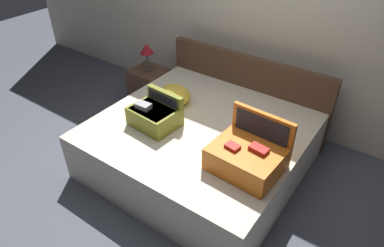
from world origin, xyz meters
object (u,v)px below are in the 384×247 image
(hard_case_medium, at_px, (155,115))
(hard_case_large, at_px, (248,155))
(bed, at_px, (200,146))
(pillow_near_headboard, at_px, (175,94))
(nightstand, at_px, (150,87))
(table_lamp, at_px, (147,50))

(hard_case_medium, bearing_deg, hard_case_large, 2.81)
(bed, height_order, pillow_near_headboard, pillow_near_headboard)
(nightstand, bearing_deg, table_lamp, 0.00)
(hard_case_medium, distance_m, pillow_near_headboard, 0.44)
(pillow_near_headboard, xyz_separation_m, nightstand, (-0.79, 0.46, -0.37))
(bed, xyz_separation_m, pillow_near_headboard, (-0.45, 0.20, 0.35))
(bed, distance_m, nightstand, 1.41)
(hard_case_large, xyz_separation_m, pillow_near_headboard, (-1.10, 0.47, -0.03))
(hard_case_medium, xyz_separation_m, pillow_near_headboard, (-0.09, 0.43, -0.02))
(nightstand, height_order, table_lamp, table_lamp)
(bed, bearing_deg, hard_case_large, -23.08)
(hard_case_medium, relative_size, table_lamp, 1.28)
(hard_case_large, xyz_separation_m, hard_case_medium, (-1.01, 0.04, -0.01))
(pillow_near_headboard, height_order, table_lamp, table_lamp)
(pillow_near_headboard, bearing_deg, hard_case_large, -23.20)
(bed, distance_m, hard_case_medium, 0.57)
(pillow_near_headboard, distance_m, table_lamp, 0.93)
(nightstand, bearing_deg, hard_case_large, -26.30)
(pillow_near_headboard, height_order, nightstand, pillow_near_headboard)
(hard_case_large, distance_m, nightstand, 2.15)
(hard_case_medium, relative_size, pillow_near_headboard, 1.27)
(bed, relative_size, pillow_near_headboard, 5.30)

